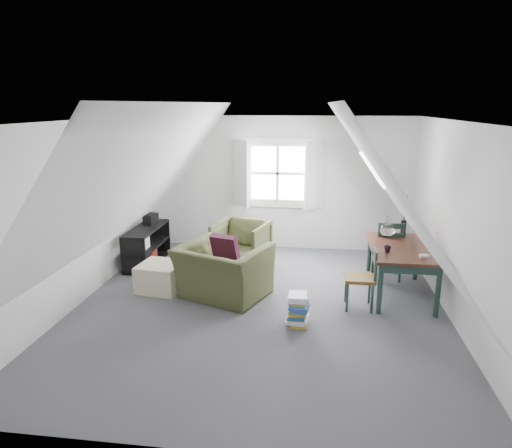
# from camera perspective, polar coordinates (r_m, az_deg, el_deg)

# --- Properties ---
(floor) EXTENTS (5.50, 5.50, 0.00)m
(floor) POSITION_cam_1_polar(r_m,az_deg,el_deg) (6.38, 0.42, -10.28)
(floor) COLOR #4B4A50
(floor) RESTS_ON ground
(ceiling) EXTENTS (5.50, 5.50, 0.00)m
(ceiling) POSITION_cam_1_polar(r_m,az_deg,el_deg) (5.79, 0.47, 12.76)
(ceiling) COLOR white
(ceiling) RESTS_ON wall_back
(wall_back) EXTENTS (5.00, 0.00, 5.00)m
(wall_back) POSITION_cam_1_polar(r_m,az_deg,el_deg) (8.64, 2.72, 5.07)
(wall_back) COLOR silver
(wall_back) RESTS_ON ground
(wall_front) EXTENTS (5.00, 0.00, 5.00)m
(wall_front) POSITION_cam_1_polar(r_m,az_deg,el_deg) (3.40, -5.43, -10.60)
(wall_front) COLOR silver
(wall_front) RESTS_ON ground
(wall_left) EXTENTS (0.00, 5.50, 5.50)m
(wall_left) POSITION_cam_1_polar(r_m,az_deg,el_deg) (6.74, -21.17, 1.31)
(wall_left) COLOR silver
(wall_left) RESTS_ON ground
(wall_right) EXTENTS (0.00, 5.50, 5.50)m
(wall_right) POSITION_cam_1_polar(r_m,az_deg,el_deg) (6.18, 24.10, -0.13)
(wall_right) COLOR silver
(wall_right) RESTS_ON ground
(slope_left) EXTENTS (3.19, 5.50, 4.48)m
(slope_left) POSITION_cam_1_polar(r_m,az_deg,el_deg) (6.24, -13.89, 5.79)
(slope_left) COLOR white
(slope_left) RESTS_ON wall_left
(slope_right) EXTENTS (3.19, 5.50, 4.48)m
(slope_right) POSITION_cam_1_polar(r_m,az_deg,el_deg) (5.87, 15.70, 5.13)
(slope_right) COLOR white
(slope_right) RESTS_ON wall_right
(dormer_window) EXTENTS (1.71, 0.35, 1.30)m
(dormer_window) POSITION_cam_1_polar(r_m,az_deg,el_deg) (8.54, 2.70, 6.31)
(dormer_window) COLOR white
(dormer_window) RESTS_ON wall_back
(skylight) EXTENTS (0.35, 0.75, 0.47)m
(skylight) POSITION_cam_1_polar(r_m,az_deg,el_deg) (7.15, 14.30, 6.62)
(skylight) COLOR white
(skylight) RESTS_ON slope_right
(armchair_near) EXTENTS (1.48, 1.40, 0.77)m
(armchair_near) POSITION_cam_1_polar(r_m,az_deg,el_deg) (6.72, -4.05, -9.00)
(armchair_near) COLOR #3D4222
(armchair_near) RESTS_ON floor
(armchair_far) EXTENTS (1.02, 1.04, 0.78)m
(armchair_far) POSITION_cam_1_polar(r_m,az_deg,el_deg) (7.92, -1.84, -5.18)
(armchair_far) COLOR #3D4222
(armchair_far) RESTS_ON floor
(throw_pillow) EXTENTS (0.44, 0.33, 0.41)m
(throw_pillow) POSITION_cam_1_polar(r_m,az_deg,el_deg) (6.61, -3.90, -2.96)
(throw_pillow) COLOR #3C1022
(throw_pillow) RESTS_ON armchair_near
(ottoman) EXTENTS (0.68, 0.68, 0.40)m
(ottoman) POSITION_cam_1_polar(r_m,az_deg,el_deg) (7.01, -11.79, -6.45)
(ottoman) COLOR beige
(ottoman) RESTS_ON floor
(dining_table) EXTENTS (0.89, 1.48, 0.74)m
(dining_table) POSITION_cam_1_polar(r_m,az_deg,el_deg) (6.84, 17.74, -3.48)
(dining_table) COLOR #36170D
(dining_table) RESTS_ON floor
(demijohn) EXTENTS (0.22, 0.22, 0.31)m
(demijohn) POSITION_cam_1_polar(r_m,az_deg,el_deg) (7.18, 16.11, -0.61)
(demijohn) COLOR silver
(demijohn) RESTS_ON dining_table
(vase_twigs) EXTENTS (0.08, 0.09, 0.63)m
(vase_twigs) POSITION_cam_1_polar(r_m,az_deg,el_deg) (7.31, 17.94, -0.39)
(vase_twigs) COLOR black
(vase_twigs) RESTS_ON dining_table
(cup) EXTENTS (0.11, 0.11, 0.09)m
(cup) POSITION_cam_1_polar(r_m,az_deg,el_deg) (6.49, 16.08, -3.42)
(cup) COLOR black
(cup) RESTS_ON dining_table
(paper_box) EXTENTS (0.12, 0.09, 0.04)m
(paper_box) POSITION_cam_1_polar(r_m,az_deg,el_deg) (6.43, 20.25, -3.77)
(paper_box) COLOR white
(paper_box) RESTS_ON dining_table
(dining_chair_far) EXTENTS (0.45, 0.45, 0.96)m
(dining_chair_far) POSITION_cam_1_polar(r_m,az_deg,el_deg) (7.48, 16.19, -2.96)
(dining_chair_far) COLOR brown
(dining_chair_far) RESTS_ON floor
(dining_chair_near) EXTENTS (0.40, 0.40, 0.85)m
(dining_chair_near) POSITION_cam_1_polar(r_m,az_deg,el_deg) (6.35, 13.14, -6.46)
(dining_chair_near) COLOR brown
(dining_chair_near) RESTS_ON floor
(media_shelf) EXTENTS (0.42, 1.26, 0.64)m
(media_shelf) POSITION_cam_1_polar(r_m,az_deg,el_deg) (8.13, -13.56, -2.91)
(media_shelf) COLOR black
(media_shelf) RESTS_ON floor
(electronics_box) EXTENTS (0.23, 0.28, 0.20)m
(electronics_box) POSITION_cam_1_polar(r_m,az_deg,el_deg) (8.28, -13.03, 0.59)
(electronics_box) COLOR black
(electronics_box) RESTS_ON media_shelf
(magazine_stack) EXTENTS (0.30, 0.36, 0.40)m
(magazine_stack) POSITION_cam_1_polar(r_m,az_deg,el_deg) (5.85, 5.29, -10.62)
(magazine_stack) COLOR #B29933
(magazine_stack) RESTS_ON floor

